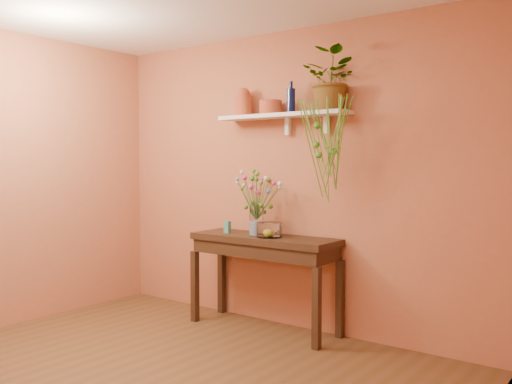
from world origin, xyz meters
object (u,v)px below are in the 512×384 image
at_px(blue_bottle, 291,100).
at_px(spider_plant, 332,80).
at_px(sideboard, 264,249).
at_px(bouquet, 258,190).
at_px(glass_vase, 256,222).
at_px(glass_bowl, 269,230).
at_px(terracotta_jug, 244,103).

bearing_deg(blue_bottle, spider_plant, 1.26).
bearing_deg(sideboard, bouquet, 178.35).
xyz_separation_m(spider_plant, glass_vase, (-0.71, -0.11, -1.23)).
distance_m(glass_vase, bouquet, 0.30).
bearing_deg(glass_bowl, bouquet, 161.03).
bearing_deg(sideboard, glass_vase, 174.86).
xyz_separation_m(terracotta_jug, glass_vase, (0.24, -0.11, -1.10)).
height_order(terracotta_jug, bouquet, terracotta_jug).
height_order(sideboard, blue_bottle, blue_bottle).
xyz_separation_m(blue_bottle, glass_vase, (-0.30, -0.10, -1.09)).
relative_size(spider_plant, bouquet, 1.11).
height_order(sideboard, spider_plant, spider_plant).
relative_size(glass_vase, bouquet, 0.59).
height_order(terracotta_jug, glass_bowl, terracotta_jug).
height_order(spider_plant, bouquet, spider_plant).
relative_size(sideboard, glass_bowl, 6.40).
height_order(glass_vase, glass_bowl, glass_vase).
bearing_deg(terracotta_jug, sideboard, -20.55).
distance_m(spider_plant, glass_bowl, 1.40).
bearing_deg(blue_bottle, sideboard, -152.49).
bearing_deg(glass_vase, terracotta_jug, 154.16).
relative_size(sideboard, spider_plant, 2.74).
distance_m(spider_plant, glass_vase, 1.42).
bearing_deg(blue_bottle, terracotta_jug, 178.71).
bearing_deg(glass_bowl, terracotta_jug, 157.39).
bearing_deg(spider_plant, glass_bowl, -161.58).
distance_m(sideboard, blue_bottle, 1.35).
height_order(sideboard, bouquet, bouquet).
distance_m(blue_bottle, glass_vase, 1.13).
distance_m(spider_plant, bouquet, 1.17).
xyz_separation_m(sideboard, bouquet, (-0.07, 0.00, 0.53)).
bearing_deg(glass_bowl, glass_vase, 161.66).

